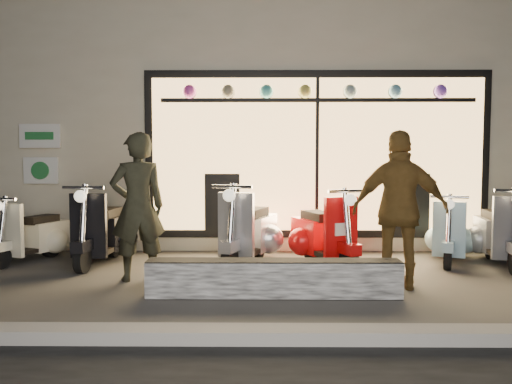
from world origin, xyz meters
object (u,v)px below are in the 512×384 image
Objects in this scene: man at (138,207)px; woman at (400,210)px; graffiti_barrier at (274,278)px; scooter_silver at (251,232)px; scooter_red at (320,234)px.

woman is at bearing 149.21° from man.
graffiti_barrier is 1.83m from scooter_silver.
woman is (0.75, -1.32, 0.49)m from scooter_red.
man is at bearing 156.32° from graffiti_barrier.
scooter_red is at bearing 178.04° from man.
man reaches higher than scooter_silver.
man is (-2.34, -0.95, 0.48)m from scooter_red.
man is (-1.36, -1.07, 0.46)m from scooter_silver.
woman is (1.45, 0.36, 0.71)m from graffiti_barrier.
scooter_red is at bearing -51.16° from woman.
scooter_silver is 2.29m from woman.
scooter_red is (0.98, -0.12, -0.02)m from scooter_silver.
scooter_silver reaches higher than scooter_red.
woman is (1.73, -1.43, 0.47)m from scooter_silver.
scooter_red is 1.59m from woman.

